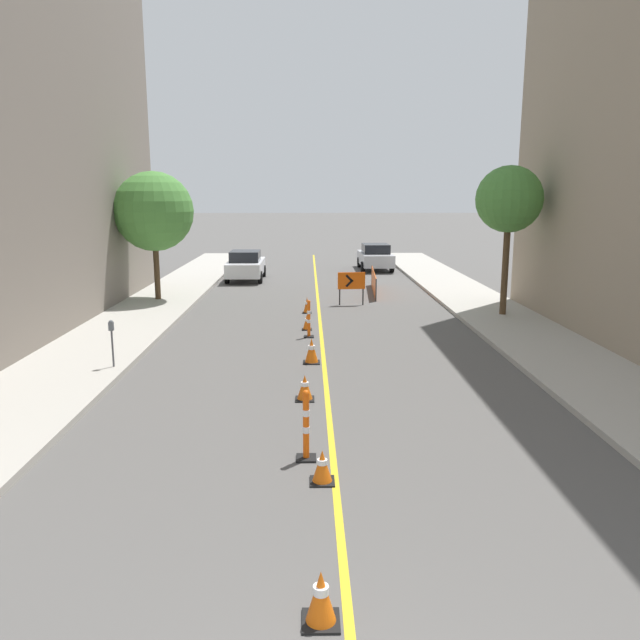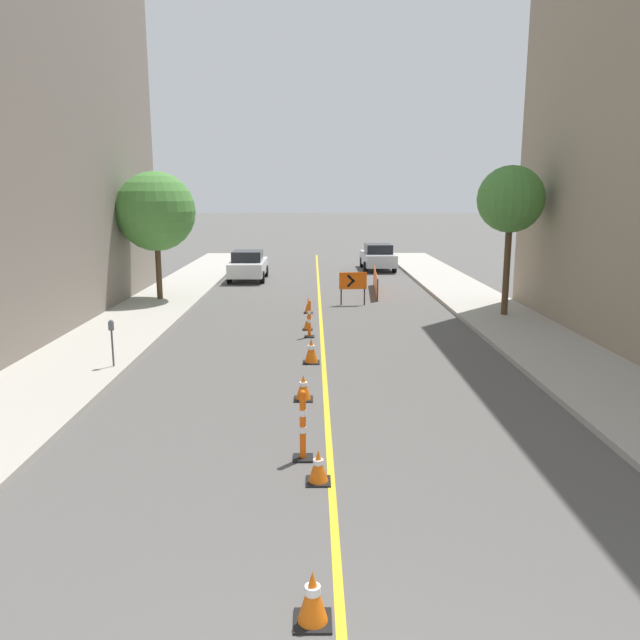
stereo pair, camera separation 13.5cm
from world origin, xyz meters
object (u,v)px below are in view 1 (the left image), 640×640
at_px(parked_car_curb_mid, 375,257).
at_px(street_tree_left_near, 154,212).
at_px(traffic_cone_third, 305,388).
at_px(street_tree_right_near, 509,200).
at_px(traffic_cone_second, 322,467).
at_px(traffic_cone_fifth, 307,322).
at_px(arrow_barricade_primary, 351,282).
at_px(traffic_cone_nearest, 321,597).
at_px(traffic_cone_fourth, 312,351).
at_px(delineator_post_front, 306,429).
at_px(traffic_cone_farthest, 307,305).
at_px(delineator_post_rear, 309,321).
at_px(parking_meter_near_curb, 112,334).
at_px(parked_car_curb_near, 246,265).

bearing_deg(parked_car_curb_mid, street_tree_left_near, -134.09).
height_order(traffic_cone_third, parked_car_curb_mid, parked_car_curb_mid).
bearing_deg(street_tree_right_near, parked_car_curb_mid, 101.88).
distance_m(traffic_cone_second, traffic_cone_third, 4.13).
bearing_deg(traffic_cone_fifth, arrow_barricade_primary, 68.97).
bearing_deg(street_tree_left_near, traffic_cone_nearest, -72.27).
relative_size(traffic_cone_fourth, traffic_cone_fifth, 1.30).
height_order(delineator_post_front, arrow_barricade_primary, arrow_barricade_primary).
distance_m(traffic_cone_fourth, traffic_cone_farthest, 7.33).
bearing_deg(delineator_post_rear, street_tree_right_near, 22.79).
height_order(parking_meter_near_curb, street_tree_left_near, street_tree_left_near).
xyz_separation_m(traffic_cone_third, delineator_post_front, (0.04, -3.21, 0.27)).
relative_size(traffic_cone_nearest, arrow_barricade_primary, 0.45).
bearing_deg(traffic_cone_fifth, traffic_cone_nearest, -89.35).
relative_size(traffic_cone_third, traffic_cone_fifth, 1.09).
bearing_deg(parked_car_curb_near, traffic_cone_fifth, -75.55).
bearing_deg(street_tree_right_near, traffic_cone_farthest, 171.24).
distance_m(delineator_post_front, parking_meter_near_curb, 7.51).
relative_size(traffic_cone_nearest, traffic_cone_farthest, 0.99).
xyz_separation_m(parking_meter_near_curb, street_tree_left_near, (-1.35, 10.71, 2.81)).
bearing_deg(traffic_cone_fourth, arrow_barricade_primary, 79.29).
xyz_separation_m(traffic_cone_nearest, parked_car_curb_mid, (3.98, 31.94, 0.50)).
distance_m(traffic_cone_fourth, delineator_post_rear, 3.15).
height_order(traffic_cone_fourth, delineator_post_front, delineator_post_front).
bearing_deg(street_tree_left_near, delineator_post_rear, -46.33).
distance_m(traffic_cone_third, street_tree_left_near, 14.94).
xyz_separation_m(traffic_cone_second, street_tree_right_near, (7.07, 13.45, 4.08)).
height_order(traffic_cone_farthest, arrow_barricade_primary, arrow_barricade_primary).
bearing_deg(traffic_cone_fourth, traffic_cone_fifth, 91.79).
bearing_deg(traffic_cone_fifth, street_tree_right_near, 14.76).
distance_m(traffic_cone_fifth, arrow_barricade_primary, 5.20).
bearing_deg(street_tree_left_near, traffic_cone_second, -68.82).
distance_m(traffic_cone_fourth, street_tree_right_near, 10.31).
bearing_deg(traffic_cone_second, parking_meter_near_curb, 129.42).
bearing_deg(traffic_cone_farthest, parking_meter_near_curb, -121.78).
bearing_deg(parking_meter_near_curb, traffic_cone_farthest, 58.22).
relative_size(parked_car_curb_mid, street_tree_right_near, 0.80).
bearing_deg(street_tree_right_near, arrow_barricade_primary, 152.30).
xyz_separation_m(traffic_cone_nearest, street_tree_left_near, (-6.56, 20.52, 3.54)).
bearing_deg(traffic_cone_nearest, street_tree_left_near, 107.73).
relative_size(traffic_cone_fifth, parking_meter_near_curb, 0.43).
bearing_deg(traffic_cone_fourth, delineator_post_front, -91.20).
bearing_deg(delineator_post_front, traffic_cone_second, -73.86).
distance_m(traffic_cone_fifth, street_tree_right_near, 8.62).
bearing_deg(parked_car_curb_near, traffic_cone_nearest, -83.03).
height_order(traffic_cone_nearest, traffic_cone_farthest, traffic_cone_farthest).
height_order(traffic_cone_farthest, parking_meter_near_curb, parking_meter_near_curb).
relative_size(delineator_post_front, parked_car_curb_mid, 0.29).
distance_m(traffic_cone_farthest, street_tree_right_near, 8.45).
height_order(arrow_barricade_primary, parked_car_curb_near, parked_car_curb_near).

